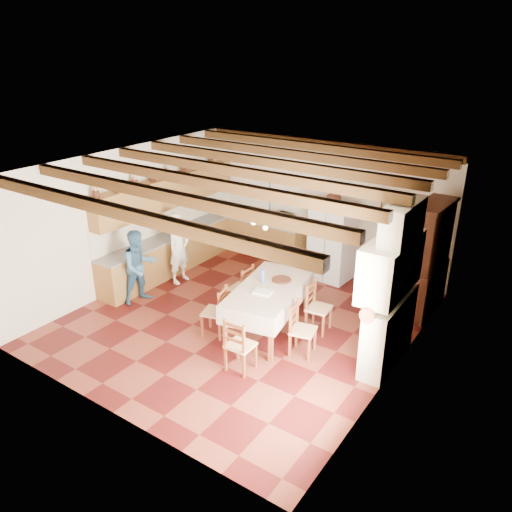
{
  "coord_description": "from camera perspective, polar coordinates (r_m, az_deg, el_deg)",
  "views": [
    {
      "loc": [
        4.97,
        -6.85,
        4.95
      ],
      "look_at": [
        0.1,
        0.3,
        1.25
      ],
      "focal_mm": 35.0,
      "sensor_mm": 36.0,
      "label": 1
    }
  ],
  "objects": [
    {
      "name": "fridge_vase",
      "position": [
        10.92,
        8.89,
        6.76
      ],
      "size": [
        0.37,
        0.37,
        0.34
      ],
      "primitive_type": "imported",
      "rotation": [
        0.0,
        0.0,
        0.16
      ],
      "color": "#361C0E",
      "rests_on": "refrigerator"
    },
    {
      "name": "chandelier",
      "position": [
        8.5,
        1.58,
        4.62
      ],
      "size": [
        0.47,
        0.47,
        0.03
      ],
      "primitive_type": "torus",
      "color": "black",
      "rests_on": "ground"
    },
    {
      "name": "floor",
      "position": [
        9.81,
        -1.48,
        -7.22
      ],
      "size": [
        6.0,
        6.5,
        0.02
      ],
      "primitive_type": "cube",
      "color": "#48100F",
      "rests_on": "ground"
    },
    {
      "name": "countertop_left",
      "position": [
        11.74,
        -9.28,
        2.56
      ],
      "size": [
        0.62,
        4.3,
        0.04
      ],
      "primitive_type": "cube",
      "color": "slate",
      "rests_on": "lower_cabinets_left"
    },
    {
      "name": "chair_end_far",
      "position": [
        10.25,
        4.24,
        -2.76
      ],
      "size": [
        0.47,
        0.46,
        0.96
      ],
      "primitive_type": null,
      "rotation": [
        0.0,
        0.0,
        0.14
      ],
      "color": "brown",
      "rests_on": "floor"
    },
    {
      "name": "microwave",
      "position": [
        12.07,
        3.2,
        4.2
      ],
      "size": [
        0.56,
        0.45,
        0.27
      ],
      "primitive_type": "imported",
      "rotation": [
        0.0,
        0.0,
        -0.27
      ],
      "color": "silver",
      "rests_on": "countertop_back"
    },
    {
      "name": "dining_table",
      "position": [
        9.06,
        1.48,
        -4.03
      ],
      "size": [
        1.4,
        2.21,
        0.9
      ],
      "rotation": [
        0.0,
        0.0,
        0.18
      ],
      "color": "silver",
      "rests_on": "floor"
    },
    {
      "name": "hutch",
      "position": [
        10.12,
        18.98,
        -0.33
      ],
      "size": [
        0.6,
        1.28,
        2.27
      ],
      "primitive_type": null,
      "rotation": [
        0.0,
        0.0,
        -0.06
      ],
      "color": "#361C0E",
      "rests_on": "floor"
    },
    {
      "name": "ceiling_beams",
      "position": [
        8.71,
        -1.68,
        9.59
      ],
      "size": [
        6.0,
        6.3,
        0.16
      ],
      "primitive_type": null,
      "color": "#352310",
      "rests_on": "ground"
    },
    {
      "name": "wall_back",
      "position": [
        11.78,
        7.77,
        5.91
      ],
      "size": [
        6.0,
        0.02,
        3.0
      ],
      "primitive_type": "cube",
      "color": "#F2EACE",
      "rests_on": "ground"
    },
    {
      "name": "chair_end_near",
      "position": [
        8.17,
        -1.79,
        -10.03
      ],
      "size": [
        0.43,
        0.41,
        0.96
      ],
      "primitive_type": null,
      "rotation": [
        0.0,
        0.0,
        3.16
      ],
      "color": "brown",
      "rests_on": "floor"
    },
    {
      "name": "person_woman_red",
      "position": [
        9.34,
        13.95,
        -4.24
      ],
      "size": [
        0.66,
        0.96,
        1.52
      ],
      "primitive_type": "imported",
      "rotation": [
        0.0,
        0.0,
        -1.93
      ],
      "color": "red",
      "rests_on": "floor"
    },
    {
      "name": "person_woman_blue",
      "position": [
        10.39,
        -13.18,
        -1.19
      ],
      "size": [
        0.76,
        0.88,
        1.55
      ],
      "primitive_type": "imported",
      "rotation": [
        0.0,
        0.0,
        1.31
      ],
      "color": "teal",
      "rests_on": "floor"
    },
    {
      "name": "chair_right_near",
      "position": [
        8.58,
        5.41,
        -8.37
      ],
      "size": [
        0.48,
        0.49,
        0.96
      ],
      "primitive_type": null,
      "rotation": [
        0.0,
        0.0,
        1.78
      ],
      "color": "brown",
      "rests_on": "floor"
    },
    {
      "name": "chair_left_near",
      "position": [
        9.12,
        -4.78,
        -6.27
      ],
      "size": [
        0.5,
        0.51,
        0.96
      ],
      "primitive_type": null,
      "rotation": [
        0.0,
        0.0,
        -1.29
      ],
      "color": "brown",
      "rests_on": "floor"
    },
    {
      "name": "person_man",
      "position": [
        11.09,
        -8.8,
        0.94
      ],
      "size": [
        0.4,
        0.6,
        1.62
      ],
      "primitive_type": "imported",
      "rotation": [
        0.0,
        0.0,
        1.59
      ],
      "color": "white",
      "rests_on": "floor"
    },
    {
      "name": "fireplace",
      "position": [
        8.21,
        14.91,
        -3.32
      ],
      "size": [
        0.56,
        1.6,
        2.8
      ],
      "primitive_type": null,
      "color": "beige",
      "rests_on": "ground"
    },
    {
      "name": "lower_cabinets_left",
      "position": [
        11.9,
        -9.14,
        0.53
      ],
      "size": [
        0.6,
        4.3,
        0.86
      ],
      "primitive_type": "cube",
      "color": "brown",
      "rests_on": "ground"
    },
    {
      "name": "countertop_back",
      "position": [
        12.46,
        0.6,
        4.08
      ],
      "size": [
        2.34,
        0.62,
        0.04
      ],
      "primitive_type": "cube",
      "color": "slate",
      "rests_on": "lower_cabinets_back"
    },
    {
      "name": "upper_cabinets",
      "position": [
        11.52,
        -10.05,
        7.19
      ],
      "size": [
        0.35,
        4.2,
        0.7
      ],
      "primitive_type": "cube",
      "color": "brown",
      "rests_on": "ground"
    },
    {
      "name": "wall_left",
      "position": [
        11.07,
        -14.36,
        4.25
      ],
      "size": [
        0.02,
        6.5,
        3.0
      ],
      "primitive_type": "cube",
      "color": "#F2EACE",
      "rests_on": "ground"
    },
    {
      "name": "chair_left_far",
      "position": [
        9.94,
        -1.75,
        -3.59
      ],
      "size": [
        0.4,
        0.42,
        0.96
      ],
      "primitive_type": null,
      "rotation": [
        0.0,
        0.0,
        -1.57
      ],
      "color": "brown",
      "rests_on": "floor"
    },
    {
      "name": "lower_cabinets_back",
      "position": [
        12.61,
        0.59,
        2.15
      ],
      "size": [
        2.3,
        0.6,
        0.86
      ],
      "primitive_type": "cube",
      "color": "brown",
      "rests_on": "ground"
    },
    {
      "name": "wall_picture",
      "position": [
        11.09,
        14.97,
        6.12
      ],
      "size": [
        0.34,
        0.03,
        0.42
      ],
      "primitive_type": "cube",
      "color": "#311B15",
      "rests_on": "ground"
    },
    {
      "name": "backsplash_back",
      "position": [
        12.58,
        1.33,
        5.81
      ],
      "size": [
        2.3,
        0.03,
        0.6
      ],
      "primitive_type": "cube",
      "color": "white",
      "rests_on": "ground"
    },
    {
      "name": "backsplash_left",
      "position": [
        11.82,
        -10.39,
        4.27
      ],
      "size": [
        0.03,
        4.3,
        0.6
      ],
      "primitive_type": "cube",
      "color": "white",
      "rests_on": "ground"
    },
    {
      "name": "refrigerator",
      "position": [
        11.25,
        8.69,
        1.63
      ],
      "size": [
        0.92,
        0.78,
        1.75
      ],
      "primitive_type": "cube",
      "rotation": [
        0.0,
        0.0,
        -0.07
      ],
      "color": "silver",
      "rests_on": "floor"
    },
    {
      "name": "chair_right_far",
      "position": [
        9.28,
        7.21,
        -5.85
      ],
      "size": [
        0.44,
        0.45,
        0.96
      ],
      "primitive_type": null,
      "rotation": [
        0.0,
        0.0,
        1.66
      ],
      "color": "brown",
      "rests_on": "floor"
    },
    {
      "name": "wall_front",
      "position": [
        7.04,
        -17.41,
        -7.39
      ],
      "size": [
        6.0,
        0.02,
        3.0
      ],
      "primitive_type": "cube",
      "color": "#F2EACE",
      "rests_on": "ground"
    },
    {
      "name": "ceiling",
      "position": [
        8.68,
        -1.69,
        10.23
      ],
      "size": [
        6.0,
        6.5,
        0.02
      ],
      "primitive_type": "cube",
      "color": "white",
      "rests_on": "ground"
    },
    {
      "name": "wall_right",
      "position": [
        7.92,
        16.44,
        -3.71
      ],
      "size": [
        0.02,
        6.5,
        3.0
      ],
      "primitive_type": "cube",
      "color": "#F2EACE",
      "rests_on": "ground"
    }
  ]
}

